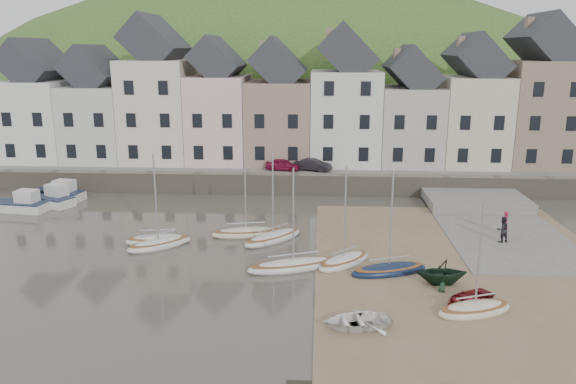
# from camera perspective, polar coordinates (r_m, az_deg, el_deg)

# --- Properties ---
(ground) EXTENTS (160.00, 160.00, 0.00)m
(ground) POSITION_cam_1_polar(r_m,az_deg,el_deg) (33.85, -0.59, -7.47)
(ground) COLOR #464137
(ground) RESTS_ON ground
(quay_land) EXTENTS (90.00, 30.00, 1.50)m
(quay_land) POSITION_cam_1_polar(r_m,az_deg,el_deg) (64.47, 1.34, 3.82)
(quay_land) COLOR #355321
(quay_land) RESTS_ON ground
(quay_street) EXTENTS (70.00, 7.00, 0.10)m
(quay_street) POSITION_cam_1_polar(r_m,az_deg,el_deg) (53.05, 0.91, 2.39)
(quay_street) COLOR slate
(quay_street) RESTS_ON quay_land
(seawall) EXTENTS (70.00, 1.20, 1.80)m
(seawall) POSITION_cam_1_polar(r_m,az_deg,el_deg) (49.78, 0.73, 0.81)
(seawall) COLOR slate
(seawall) RESTS_ON ground
(beach) EXTENTS (18.00, 26.00, 0.06)m
(beach) POSITION_cam_1_polar(r_m,az_deg,el_deg) (34.91, 17.89, -7.46)
(beach) COLOR #756047
(beach) RESTS_ON ground
(slipway) EXTENTS (8.00, 18.00, 0.12)m
(slipway) POSITION_cam_1_polar(r_m,az_deg,el_deg) (43.24, 20.46, -3.40)
(slipway) COLOR slate
(slipway) RESTS_ON ground
(hillside) EXTENTS (134.40, 84.00, 84.00)m
(hillside) POSITION_cam_1_polar(r_m,az_deg,el_deg) (96.59, -1.11, -4.04)
(hillside) COLOR #355321
(hillside) RESTS_ON ground
(townhouse_terrace) EXTENTS (61.05, 8.00, 13.93)m
(townhouse_terrace) POSITION_cam_1_polar(r_m,az_deg,el_deg) (55.58, 2.92, 8.95)
(townhouse_terrace) COLOR silver
(townhouse_terrace) RESTS_ON quay_land
(sailboat_0) EXTENTS (4.51, 2.26, 6.32)m
(sailboat_0) POSITION_cam_1_polar(r_m,az_deg,el_deg) (38.37, -13.08, -4.75)
(sailboat_0) COLOR silver
(sailboat_0) RESTS_ON ground
(sailboat_1) EXTENTS (4.26, 3.85, 6.32)m
(sailboat_1) POSITION_cam_1_polar(r_m,az_deg,el_deg) (37.60, -13.04, -5.15)
(sailboat_1) COLOR silver
(sailboat_1) RESTS_ON ground
(sailboat_2) EXTENTS (5.04, 2.50, 6.32)m
(sailboat_2) POSITION_cam_1_polar(r_m,az_deg,el_deg) (38.93, -4.28, -4.12)
(sailboat_2) COLOR beige
(sailboat_2) RESTS_ON ground
(sailboat_3) EXTENTS (4.44, 4.57, 6.32)m
(sailboat_3) POSITION_cam_1_polar(r_m,az_deg,el_deg) (37.87, -1.52, -4.63)
(sailboat_3) COLOR silver
(sailboat_3) RESTS_ON ground
(sailboat_4) EXTENTS (5.79, 3.34, 6.32)m
(sailboat_4) POSITION_cam_1_polar(r_m,az_deg,el_deg) (33.17, 0.54, -7.46)
(sailboat_4) COLOR silver
(sailboat_4) RESTS_ON ground
(sailboat_5) EXTENTS (4.90, 2.95, 6.32)m
(sailboat_5) POSITION_cam_1_polar(r_m,az_deg,el_deg) (33.06, 10.23, -7.77)
(sailboat_5) COLOR #121E39
(sailboat_5) RESTS_ON ground
(sailboat_6) EXTENTS (3.94, 3.99, 6.32)m
(sailboat_6) POSITION_cam_1_polar(r_m,az_deg,el_deg) (33.95, 5.71, -6.99)
(sailboat_6) COLOR silver
(sailboat_6) RESTS_ON ground
(sailboat_7) EXTENTS (4.24, 2.77, 6.32)m
(sailboat_7) POSITION_cam_1_polar(r_m,az_deg,el_deg) (29.40, 18.47, -11.23)
(sailboat_7) COLOR beige
(sailboat_7) RESTS_ON ground
(motorboat_0) EXTENTS (4.84, 3.46, 1.70)m
(motorboat_0) POSITION_cam_1_polar(r_m,az_deg,el_deg) (50.41, -23.02, -0.56)
(motorboat_0) COLOR silver
(motorboat_0) RESTS_ON ground
(motorboat_1) EXTENTS (4.70, 2.31, 1.70)m
(motorboat_1) POSITION_cam_1_polar(r_m,az_deg,el_deg) (49.46, -25.53, -1.10)
(motorboat_1) COLOR silver
(motorboat_1) RESTS_ON ground
(motorboat_2) EXTENTS (4.92, 2.50, 1.70)m
(motorboat_2) POSITION_cam_1_polar(r_m,az_deg,el_deg) (51.84, -22.33, -0.10)
(motorboat_2) COLOR silver
(motorboat_2) RESTS_ON ground
(rowboat_white) EXTENTS (3.62, 2.91, 0.66)m
(rowboat_white) POSITION_cam_1_polar(r_m,az_deg,el_deg) (26.79, 6.97, -12.86)
(rowboat_white) COLOR white
(rowboat_white) RESTS_ON beach
(rowboat_green) EXTENTS (2.89, 2.54, 1.45)m
(rowboat_green) POSITION_cam_1_polar(r_m,az_deg,el_deg) (31.99, 15.38, -7.84)
(rowboat_green) COLOR black
(rowboat_green) RESTS_ON beach
(rowboat_red) EXTENTS (3.94, 3.79, 0.66)m
(rowboat_red) POSITION_cam_1_polar(r_m,az_deg,el_deg) (29.98, 17.84, -10.40)
(rowboat_red) COLOR maroon
(rowboat_red) RESTS_ON beach
(person_red) EXTENTS (0.73, 0.67, 1.68)m
(person_red) POSITION_cam_1_polar(r_m,az_deg,el_deg) (41.37, 21.20, -2.95)
(person_red) COLOR maroon
(person_red) RESTS_ON slipway
(person_dark) EXTENTS (1.01, 0.90, 1.73)m
(person_dark) POSITION_cam_1_polar(r_m,az_deg,el_deg) (39.77, 20.98, -3.58)
(person_dark) COLOR black
(person_dark) RESTS_ON slipway
(car_left) EXTENTS (3.38, 1.86, 1.09)m
(car_left) POSITION_cam_1_polar(r_m,az_deg,el_deg) (52.01, -0.51, 2.81)
(car_left) COLOR maroon
(car_left) RESTS_ON quay_street
(car_right) EXTENTS (3.60, 2.26, 1.12)m
(car_right) POSITION_cam_1_polar(r_m,az_deg,el_deg) (51.90, 2.57, 2.79)
(car_right) COLOR black
(car_right) RESTS_ON quay_street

